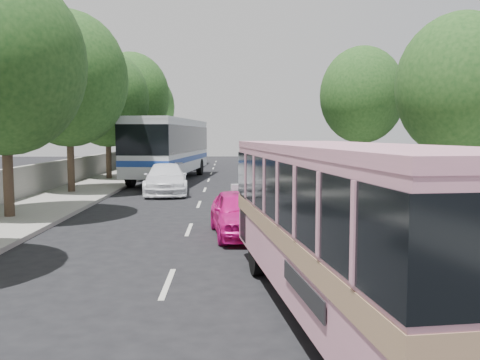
{
  "coord_description": "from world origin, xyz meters",
  "views": [
    {
      "loc": [
        -0.67,
        -12.31,
        3.08
      ],
      "look_at": [
        -0.24,
        4.19,
        1.6
      ],
      "focal_mm": 38.0,
      "sensor_mm": 36.0,
      "label": 1
    }
  ],
  "objects_px": {
    "pink_bus": "(345,211)",
    "pink_taxi": "(240,213)",
    "tour_coach_rear": "(181,143)",
    "white_pickup": "(166,179)",
    "tour_coach_front": "(170,144)"
  },
  "relations": [
    {
      "from": "pink_bus",
      "to": "tour_coach_front",
      "type": "height_order",
      "value": "tour_coach_front"
    },
    {
      "from": "tour_coach_front",
      "to": "pink_taxi",
      "type": "bearing_deg",
      "value": -71.14
    },
    {
      "from": "white_pickup",
      "to": "tour_coach_rear",
      "type": "relative_size",
      "value": 0.42
    },
    {
      "from": "tour_coach_front",
      "to": "tour_coach_rear",
      "type": "bearing_deg",
      "value": 98.45
    },
    {
      "from": "pink_bus",
      "to": "tour_coach_rear",
      "type": "distance_m",
      "value": 41.05
    },
    {
      "from": "white_pickup",
      "to": "tour_coach_front",
      "type": "relative_size",
      "value": 0.38
    },
    {
      "from": "tour_coach_front",
      "to": "tour_coach_rear",
      "type": "distance_m",
      "value": 14.35
    },
    {
      "from": "pink_taxi",
      "to": "white_pickup",
      "type": "xyz_separation_m",
      "value": [
        -3.58,
        11.08,
        0.08
      ]
    },
    {
      "from": "pink_bus",
      "to": "pink_taxi",
      "type": "height_order",
      "value": "pink_bus"
    },
    {
      "from": "white_pickup",
      "to": "tour_coach_front",
      "type": "distance_m",
      "value": 8.33
    },
    {
      "from": "white_pickup",
      "to": "pink_bus",
      "type": "bearing_deg",
      "value": -79.69
    },
    {
      "from": "pink_bus",
      "to": "white_pickup",
      "type": "xyz_separation_m",
      "value": [
        -5.14,
        18.09,
        -1.04
      ]
    },
    {
      "from": "pink_bus",
      "to": "pink_taxi",
      "type": "xyz_separation_m",
      "value": [
        -1.56,
        7.0,
        -1.12
      ]
    },
    {
      "from": "tour_coach_rear",
      "to": "pink_taxi",
      "type": "bearing_deg",
      "value": -79.81
    },
    {
      "from": "tour_coach_rear",
      "to": "pink_bus",
      "type": "bearing_deg",
      "value": -79.02
    }
  ]
}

